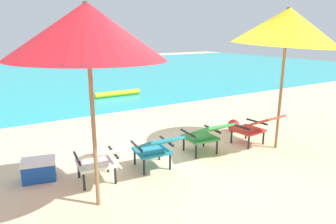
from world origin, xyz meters
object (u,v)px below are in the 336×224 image
object	(u,v)px
lounge_chair_near_left	(156,147)
beach_umbrella_right	(287,27)
lounge_chair_far_left	(98,159)
beach_ball	(234,125)
swim_buoy	(118,93)
cooler_box	(39,169)
lounge_chair_far_right	(256,126)
beach_umbrella_left	(87,31)
lounge_chair_near_right	(206,134)

from	to	relation	value
lounge_chair_near_left	beach_umbrella_right	size ratio (longest dim) A/B	0.36
lounge_chair_far_left	beach_umbrella_right	size ratio (longest dim) A/B	0.36
beach_umbrella_right	beach_ball	distance (m)	2.37
swim_buoy	cooler_box	size ratio (longest dim) A/B	3.02
lounge_chair_far_left	lounge_chair_far_right	distance (m)	3.04
lounge_chair_far_right	beach_ball	size ratio (longest dim) A/B	3.41
lounge_chair_near_left	beach_umbrella_left	distance (m)	2.08
lounge_chair_near_right	beach_umbrella_right	size ratio (longest dim) A/B	0.35
lounge_chair_far_right	beach_umbrella_right	bearing A→B (deg)	-42.29
lounge_chair_near_right	beach_ball	distance (m)	1.59
cooler_box	lounge_chair_far_left	bearing A→B (deg)	-43.21
lounge_chair_near_right	lounge_chair_far_right	size ratio (longest dim) A/B	1.00
lounge_chair_far_right	beach_ball	bearing A→B (deg)	71.39
lounge_chair_near_right	beach_ball	bearing A→B (deg)	28.40
swim_buoy	lounge_chair_far_left	size ratio (longest dim) A/B	1.73
lounge_chair_near_left	beach_ball	xyz separation A→B (m)	(2.42, 0.84, -0.27)
lounge_chair_far_left	beach_umbrella_right	world-z (taller)	beach_umbrella_right
beach_ball	beach_umbrella_left	bearing A→B (deg)	-159.96
beach_umbrella_left	beach_umbrella_right	distance (m)	3.51
swim_buoy	lounge_chair_far_right	distance (m)	5.80
lounge_chair_near_left	cooler_box	xyz separation A→B (m)	(-1.60, 0.66, -0.24)
swim_buoy	beach_umbrella_right	distance (m)	6.43
lounge_chair_far_left	beach_ball	bearing A→B (deg)	13.90
lounge_chair_far_left	beach_ball	world-z (taller)	lounge_chair_far_left
swim_buoy	lounge_chair_far_right	bearing A→B (deg)	-86.25
cooler_box	swim_buoy	bearing A→B (deg)	56.58
beach_ball	lounge_chair_far_left	bearing A→B (deg)	-166.10
lounge_chair_near_right	beach_ball	world-z (taller)	lounge_chair_near_right
beach_umbrella_left	lounge_chair_far_left	bearing A→B (deg)	68.47
lounge_chair_near_left	beach_umbrella_right	world-z (taller)	beach_umbrella_right
lounge_chair_near_left	beach_umbrella_left	bearing A→B (deg)	-157.86
lounge_chair_far_left	beach_umbrella_left	world-z (taller)	beach_umbrella_left
swim_buoy	lounge_chair_far_right	xyz separation A→B (m)	(0.38, -5.78, 0.31)
lounge_chair_near_left	beach_ball	bearing A→B (deg)	19.07
beach_umbrella_right	lounge_chair_near_left	bearing A→B (deg)	172.72
swim_buoy	lounge_chair_near_right	distance (m)	5.69
beach_umbrella_left	cooler_box	xyz separation A→B (m)	(-0.51, 1.10, -1.95)
lounge_chair_far_left	lounge_chair_near_right	size ratio (longest dim) A/B	1.01
lounge_chair_far_left	lounge_chair_near_right	world-z (taller)	same
lounge_chair_far_left	beach_umbrella_right	xyz separation A→B (m)	(3.33, -0.32, 1.80)
beach_umbrella_left	cooler_box	distance (m)	2.30
lounge_chair_near_right	lounge_chair_far_right	xyz separation A→B (m)	(1.08, -0.14, 0.00)
beach_umbrella_right	beach_ball	xyz separation A→B (m)	(0.01, 1.15, -2.07)
swim_buoy	lounge_chair_far_right	size ratio (longest dim) A/B	1.75
lounge_chair_far_right	beach_umbrella_left	bearing A→B (deg)	-172.91
lounge_chair_far_left	beach_umbrella_left	distance (m)	1.78
lounge_chair_far_left	lounge_chair_near_right	distance (m)	1.96
lounge_chair_near_left	lounge_chair_near_right	xyz separation A→B (m)	(1.05, 0.09, 0.00)
lounge_chair_near_right	beach_umbrella_left	world-z (taller)	beach_umbrella_left
lounge_chair_far_left	beach_umbrella_left	size ratio (longest dim) A/B	0.38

